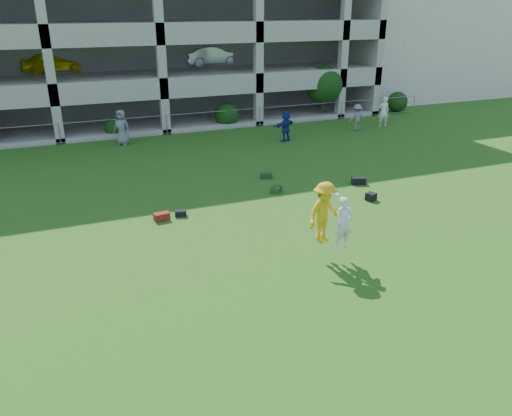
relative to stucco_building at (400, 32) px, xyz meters
name	(u,v)px	position (x,y,z in m)	size (l,w,h in m)	color
ground	(321,291)	(-23.00, -28.00, -5.00)	(100.00, 100.00, 0.00)	#235114
stucco_building	(400,32)	(0.00, 0.00, 0.00)	(16.00, 14.00, 10.00)	beige
bystander_c	(122,127)	(-25.78, -10.35, -4.04)	(0.94, 0.61, 1.92)	slate
bystander_d	(286,126)	(-17.06, -13.01, -4.14)	(1.60, 0.51, 1.73)	navy
bystander_e	(384,112)	(-9.74, -11.98, -4.06)	(0.69, 0.45, 1.88)	white
bystander_f	(357,117)	(-11.91, -12.31, -4.20)	(1.04, 0.60, 1.60)	slate
bag_red_a	(162,217)	(-26.00, -21.63, -4.86)	(0.55, 0.30, 0.28)	#5F2010
bag_black_b	(181,213)	(-25.28, -21.50, -4.89)	(0.40, 0.25, 0.22)	black
bag_green_c	(277,189)	(-20.98, -20.53, -4.87)	(0.50, 0.35, 0.26)	#173C15
crate_d	(371,197)	(-17.86, -22.75, -4.85)	(0.35, 0.35, 0.30)	black
bag_black_e	(359,181)	(-17.26, -20.92, -4.85)	(0.60, 0.30, 0.30)	black
bag_green_g	(266,176)	(-20.67, -18.71, -4.88)	(0.50, 0.30, 0.25)	#143719
frisbee_contest	(328,215)	(-21.94, -26.39, -3.55)	(1.51, 1.08, 2.08)	gold
parking_garage	(134,23)	(-23.00, -0.30, 1.01)	(30.00, 14.00, 12.00)	#9E998C
fence	(167,124)	(-23.00, -9.00, -4.39)	(36.06, 0.06, 1.20)	gray
shrub_row	(235,102)	(-18.41, -8.30, -3.49)	(34.38, 2.52, 3.50)	#163D11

